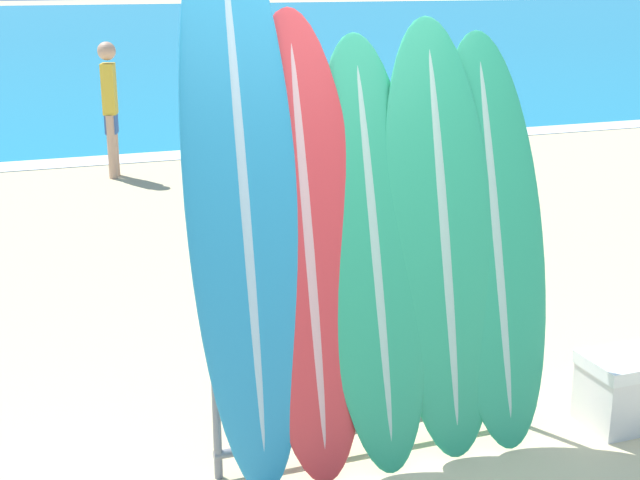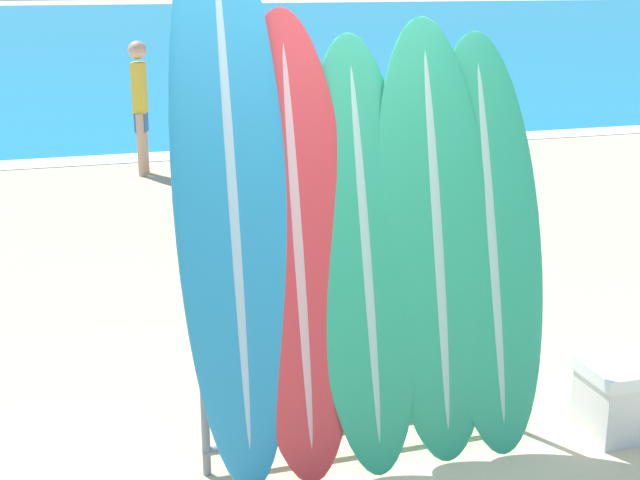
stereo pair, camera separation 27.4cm
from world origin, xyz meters
The scene contains 11 objects.
ocean_water centered at (0.00, 37.52, 0.00)m, with size 120.00×60.00×0.01m.
surfboard_rack centered at (0.22, 0.47, 0.46)m, with size 1.65×0.04×0.85m.
surfboard_slot_0 centered at (-0.42, 0.54, 1.32)m, with size 0.53×0.66×2.64m.
surfboard_slot_1 centered at (-0.13, 0.50, 1.08)m, with size 0.55×0.59×2.16m.
surfboard_slot_2 centered at (0.20, 0.49, 1.02)m, with size 0.54×0.64×2.05m.
surfboard_slot_3 centered at (0.56, 0.49, 1.06)m, with size 0.59×0.60×2.11m.
surfboard_slot_4 centered at (0.86, 0.49, 1.02)m, with size 0.57×0.63×2.04m.
person_near_water centered at (1.23, 3.38, 0.88)m, with size 0.27×0.22×1.61m.
person_mid_beach centered at (1.02, 5.40, 0.96)m, with size 0.30×0.26×1.75m.
person_far_left centered at (-0.16, 7.26, 0.85)m, with size 0.21×0.26×1.56m.
cooler_box centered at (1.59, 0.25, 0.20)m, with size 0.52×0.34×0.39m.
Camera 2 is at (-1.16, -3.28, 2.30)m, focal length 50.00 mm.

